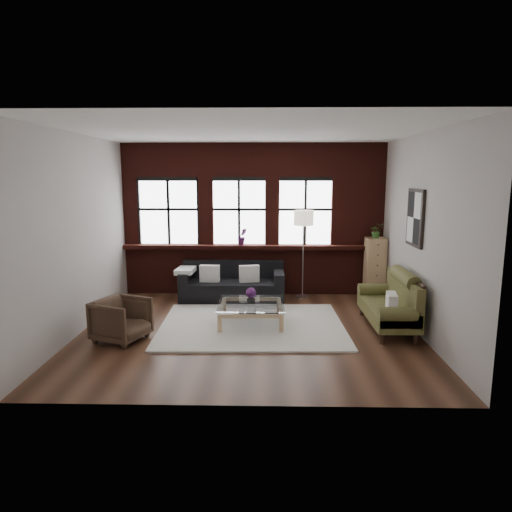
{
  "coord_description": "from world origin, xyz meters",
  "views": [
    {
      "loc": [
        0.28,
        -7.21,
        2.54
      ],
      "look_at": [
        0.1,
        0.6,
        1.15
      ],
      "focal_mm": 32.0,
      "sensor_mm": 36.0,
      "label": 1
    }
  ],
  "objects_px": {
    "coffee_table": "(251,314)",
    "drawer_chest": "(375,268)",
    "armchair": "(121,320)",
    "vase": "(251,299)",
    "floor_lamp": "(303,251)",
    "dark_sofa": "(232,282)",
    "vintage_settee": "(387,302)"
  },
  "relations": [
    {
      "from": "dark_sofa",
      "to": "coffee_table",
      "type": "relative_size",
      "value": 1.88
    },
    {
      "from": "coffee_table",
      "to": "drawer_chest",
      "type": "xyz_separation_m",
      "value": [
        2.51,
        1.73,
        0.46
      ]
    },
    {
      "from": "vase",
      "to": "floor_lamp",
      "type": "relative_size",
      "value": 0.08
    },
    {
      "from": "armchair",
      "to": "floor_lamp",
      "type": "xyz_separation_m",
      "value": [
        3.0,
        2.63,
        0.66
      ]
    },
    {
      "from": "dark_sofa",
      "to": "vintage_settee",
      "type": "xyz_separation_m",
      "value": [
        2.72,
        -1.74,
        0.08
      ]
    },
    {
      "from": "vintage_settee",
      "to": "drawer_chest",
      "type": "distance_m",
      "value": 1.95
    },
    {
      "from": "vintage_settee",
      "to": "coffee_table",
      "type": "height_order",
      "value": "vintage_settee"
    },
    {
      "from": "drawer_chest",
      "to": "vase",
      "type": "bearing_deg",
      "value": -145.33
    },
    {
      "from": "floor_lamp",
      "to": "dark_sofa",
      "type": "bearing_deg",
      "value": -170.97
    },
    {
      "from": "vintage_settee",
      "to": "drawer_chest",
      "type": "height_order",
      "value": "drawer_chest"
    },
    {
      "from": "dark_sofa",
      "to": "vintage_settee",
      "type": "height_order",
      "value": "vintage_settee"
    },
    {
      "from": "armchair",
      "to": "drawer_chest",
      "type": "height_order",
      "value": "drawer_chest"
    },
    {
      "from": "dark_sofa",
      "to": "vase",
      "type": "xyz_separation_m",
      "value": [
        0.44,
        -1.55,
        0.06
      ]
    },
    {
      "from": "armchair",
      "to": "floor_lamp",
      "type": "relative_size",
      "value": 0.37
    },
    {
      "from": "drawer_chest",
      "to": "dark_sofa",
      "type": "bearing_deg",
      "value": -176.36
    },
    {
      "from": "armchair",
      "to": "dark_sofa",
      "type": "bearing_deg",
      "value": -11.25
    },
    {
      "from": "coffee_table",
      "to": "vintage_settee",
      "type": "bearing_deg",
      "value": -4.76
    },
    {
      "from": "coffee_table",
      "to": "armchair",
      "type": "bearing_deg",
      "value": -156.84
    },
    {
      "from": "dark_sofa",
      "to": "drawer_chest",
      "type": "relative_size",
      "value": 1.66
    },
    {
      "from": "armchair",
      "to": "coffee_table",
      "type": "xyz_separation_m",
      "value": [
        1.98,
        0.85,
        -0.15
      ]
    },
    {
      "from": "armchair",
      "to": "drawer_chest",
      "type": "relative_size",
      "value": 0.57
    },
    {
      "from": "vase",
      "to": "armchair",
      "type": "bearing_deg",
      "value": -156.84
    },
    {
      "from": "drawer_chest",
      "to": "coffee_table",
      "type": "bearing_deg",
      "value": -145.33
    },
    {
      "from": "dark_sofa",
      "to": "drawer_chest",
      "type": "bearing_deg",
      "value": 3.64
    },
    {
      "from": "armchair",
      "to": "vase",
      "type": "relative_size",
      "value": 4.73
    },
    {
      "from": "drawer_chest",
      "to": "floor_lamp",
      "type": "bearing_deg",
      "value": 178.28
    },
    {
      "from": "coffee_table",
      "to": "drawer_chest",
      "type": "height_order",
      "value": "drawer_chest"
    },
    {
      "from": "vintage_settee",
      "to": "floor_lamp",
      "type": "bearing_deg",
      "value": 122.53
    },
    {
      "from": "vintage_settee",
      "to": "vase",
      "type": "relative_size",
      "value": 11.11
    },
    {
      "from": "drawer_chest",
      "to": "floor_lamp",
      "type": "xyz_separation_m",
      "value": [
        -1.48,
        0.04,
        0.35
      ]
    },
    {
      "from": "armchair",
      "to": "floor_lamp",
      "type": "distance_m",
      "value": 4.04
    },
    {
      "from": "vintage_settee",
      "to": "drawer_chest",
      "type": "xyz_separation_m",
      "value": [
        0.23,
        1.92,
        0.18
      ]
    }
  ]
}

